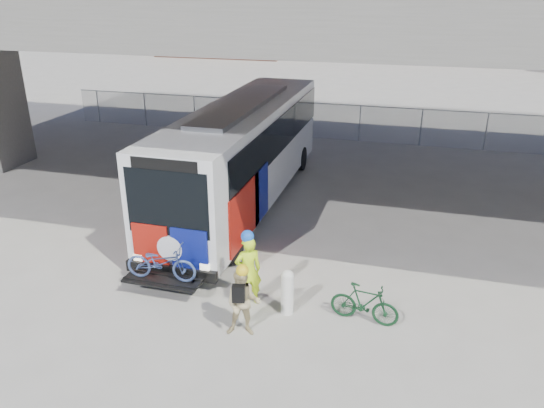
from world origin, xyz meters
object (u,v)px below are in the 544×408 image
at_px(bollard, 287,290).
at_px(cyclist_tan, 243,302).
at_px(bus, 244,147).
at_px(bike_parked, 364,303).
at_px(cyclist_hivis, 248,269).

distance_m(bollard, cyclist_tan, 1.34).
xyz_separation_m(bus, bike_parked, (5.07, -6.32, -1.62)).
height_order(bollard, cyclist_hivis, cyclist_hivis).
bearing_deg(cyclist_tan, bike_parked, 13.82).
xyz_separation_m(cyclist_tan, bike_parked, (2.58, 1.24, -0.36)).
xyz_separation_m(bollard, bike_parked, (1.83, 0.14, -0.14)).
xyz_separation_m(bus, bollard, (3.24, -6.46, -1.48)).
relative_size(cyclist_hivis, cyclist_tan, 1.12).
height_order(cyclist_hivis, cyclist_tan, cyclist_hivis).
bearing_deg(cyclist_tan, bollard, 43.77).
xyz_separation_m(bollard, cyclist_hivis, (-1.03, 0.14, 0.35)).
distance_m(cyclist_hivis, cyclist_tan, 1.28).
height_order(cyclist_tan, bike_parked, cyclist_tan).
bearing_deg(cyclist_hivis, bollard, 137.60).
height_order(bollard, bike_parked, bollard).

